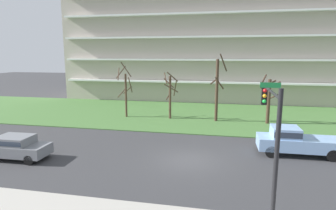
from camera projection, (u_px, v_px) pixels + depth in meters
ground at (189, 160)px, 18.44m from camera, size 160.00×160.00×0.00m
grass_lawn_strip at (205, 115)px, 31.94m from camera, size 80.00×16.00×0.08m
apartment_building at (212, 39)px, 43.24m from camera, size 43.95×11.75×18.39m
tree_far_left at (125, 91)px, 30.59m from camera, size 1.75×1.92×6.09m
tree_left at (170, 94)px, 29.69m from camera, size 1.69×1.76×5.13m
tree_center at (217, 89)px, 28.50m from camera, size 1.69×1.69×6.93m
tree_right at (269, 99)px, 27.73m from camera, size 1.97×1.51×4.90m
sedan_gray_near_left at (15, 146)px, 18.56m from camera, size 4.44×1.89×1.57m
pickup_blue_center_left at (295, 141)px, 19.31m from camera, size 5.43×2.07×1.95m
traffic_signal_mast at (271, 125)px, 12.17m from camera, size 0.90×4.70×5.62m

